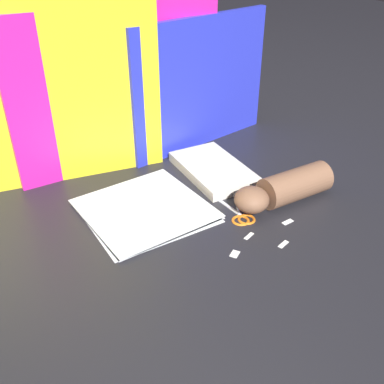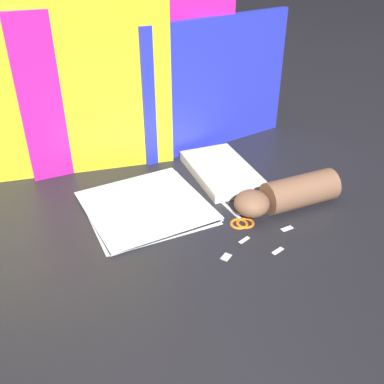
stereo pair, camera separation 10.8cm
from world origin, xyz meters
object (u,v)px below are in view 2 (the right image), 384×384
(book_closed, at_px, (222,171))
(scissors, at_px, (239,216))
(paper_stack, at_px, (146,206))
(hand_forearm, at_px, (288,194))

(book_closed, bearing_deg, scissors, -103.87)
(paper_stack, bearing_deg, book_closed, 17.43)
(book_closed, distance_m, scissors, 0.21)
(scissors, distance_m, hand_forearm, 0.13)
(paper_stack, distance_m, scissors, 0.23)
(scissors, bearing_deg, paper_stack, 146.94)
(scissors, xyz_separation_m, hand_forearm, (0.13, -0.01, 0.04))
(book_closed, height_order, hand_forearm, hand_forearm)
(paper_stack, height_order, book_closed, book_closed)
(paper_stack, height_order, scissors, scissors)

